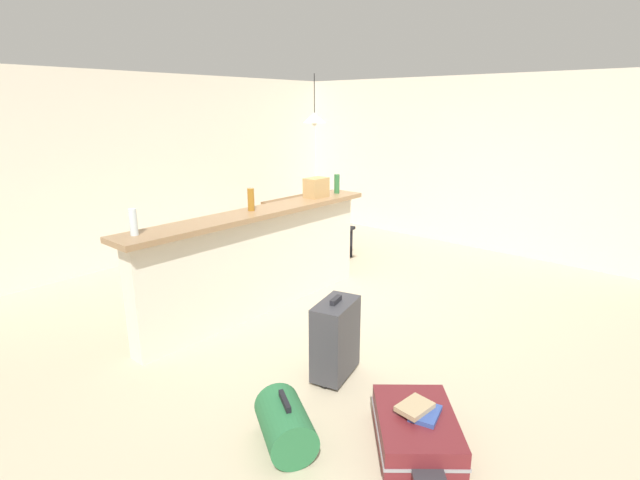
{
  "coord_description": "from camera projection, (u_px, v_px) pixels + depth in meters",
  "views": [
    {
      "loc": [
        -3.75,
        -2.98,
        2.07
      ],
      "look_at": [
        0.07,
        0.33,
        0.64
      ],
      "focal_mm": 26.59,
      "sensor_mm": 36.0,
      "label": 1
    }
  ],
  "objects": [
    {
      "name": "ground_plane",
      "position": [
        339.0,
        305.0,
        5.18
      ],
      "size": [
        13.0,
        13.0,
        0.05
      ],
      "primitive_type": "cube",
      "color": "#BCAD8E"
    },
    {
      "name": "wall_back",
      "position": [
        173.0,
        166.0,
        6.75
      ],
      "size": [
        6.6,
        0.1,
        2.5
      ],
      "primitive_type": "cube",
      "color": "silver",
      "rests_on": "ground_plane"
    },
    {
      "name": "wall_right",
      "position": [
        449.0,
        162.0,
        7.24
      ],
      "size": [
        0.1,
        6.0,
        2.5
      ],
      "primitive_type": "cube",
      "color": "silver",
      "rests_on": "ground_plane"
    },
    {
      "name": "partition_half_wall",
      "position": [
        259.0,
        264.0,
        4.85
      ],
      "size": [
        2.8,
        0.2,
        1.02
      ],
      "primitive_type": "cube",
      "color": "silver",
      "rests_on": "ground_plane"
    },
    {
      "name": "bar_countertop",
      "position": [
        257.0,
        213.0,
        4.7
      ],
      "size": [
        2.96,
        0.4,
        0.05
      ],
      "primitive_type": "cube",
      "color": "#93704C",
      "rests_on": "partition_half_wall"
    },
    {
      "name": "bottle_clear",
      "position": [
        133.0,
        222.0,
        3.77
      ],
      "size": [
        0.06,
        0.06,
        0.22
      ],
      "primitive_type": "cylinder",
      "color": "silver",
      "rests_on": "bar_countertop"
    },
    {
      "name": "bottle_amber",
      "position": [
        251.0,
        200.0,
        4.66
      ],
      "size": [
        0.07,
        0.07,
        0.22
      ],
      "primitive_type": "cylinder",
      "color": "#9E661E",
      "rests_on": "bar_countertop"
    },
    {
      "name": "bottle_green",
      "position": [
        337.0,
        184.0,
        5.6
      ],
      "size": [
        0.06,
        0.06,
        0.23
      ],
      "primitive_type": "cylinder",
      "color": "#2D6B38",
      "rests_on": "bar_countertop"
    },
    {
      "name": "grocery_bag",
      "position": [
        316.0,
        188.0,
        5.35
      ],
      "size": [
        0.26,
        0.18,
        0.22
      ],
      "primitive_type": "cube",
      "color": "tan",
      "rests_on": "bar_countertop"
    },
    {
      "name": "dining_table",
      "position": [
        307.0,
        206.0,
        6.98
      ],
      "size": [
        1.1,
        0.8,
        0.74
      ],
      "color": "brown",
      "rests_on": "ground_plane"
    },
    {
      "name": "dining_chair_near_partition",
      "position": [
        331.0,
        222.0,
        6.6
      ],
      "size": [
        0.44,
        0.44,
        0.93
      ],
      "color": "black",
      "rests_on": "ground_plane"
    },
    {
      "name": "pendant_lamp",
      "position": [
        314.0,
        118.0,
        6.62
      ],
      "size": [
        0.34,
        0.34,
        0.7
      ],
      "color": "black"
    },
    {
      "name": "suitcase_flat_maroon",
      "position": [
        416.0,
        431.0,
        2.97
      ],
      "size": [
        0.85,
        0.82,
        0.22
      ],
      "color": "maroon",
      "rests_on": "ground_plane"
    },
    {
      "name": "suitcase_upright_charcoal",
      "position": [
        335.0,
        338.0,
        3.69
      ],
      "size": [
        0.49,
        0.34,
        0.67
      ],
      "color": "#38383D",
      "rests_on": "ground_plane"
    },
    {
      "name": "duffel_bag_green",
      "position": [
        285.0,
        424.0,
        2.96
      ],
      "size": [
        0.5,
        0.57,
        0.34
      ],
      "color": "#286B3D",
      "rests_on": "ground_plane"
    },
    {
      "name": "book_stack",
      "position": [
        420.0,
        410.0,
        2.94
      ],
      "size": [
        0.27,
        0.26,
        0.06
      ],
      "color": "#334C99",
      "rests_on": "suitcase_flat_maroon"
    }
  ]
}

